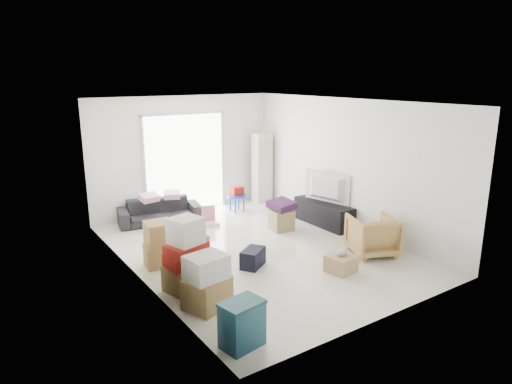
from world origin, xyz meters
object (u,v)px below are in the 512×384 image
(television, at_px, (324,199))
(armchair, at_px, (373,233))
(ac_tower, at_px, (262,168))
(ottoman, at_px, (281,220))
(tv_console, at_px, (323,213))
(sofa, at_px, (159,207))
(wood_crate, at_px, (341,264))
(kids_table, at_px, (237,194))
(storage_bins, at_px, (242,324))

(television, bearing_deg, armchair, 153.87)
(ac_tower, height_order, television, ac_tower)
(television, bearing_deg, ottoman, 63.23)
(armchair, bearing_deg, ottoman, -53.07)
(tv_console, bearing_deg, armchair, -103.27)
(television, height_order, armchair, armchair)
(sofa, bearing_deg, armchair, -45.82)
(ac_tower, bearing_deg, tv_console, -88.73)
(television, relative_size, wood_crate, 2.71)
(kids_table, bearing_deg, sofa, 173.22)
(tv_console, relative_size, ottoman, 3.47)
(sofa, xyz_separation_m, storage_bins, (-1.02, -4.99, -0.05))
(tv_console, relative_size, kids_table, 2.48)
(television, bearing_deg, ac_tower, -11.60)
(ac_tower, xyz_separation_m, armchair, (-0.36, -4.01, -0.48))
(tv_console, height_order, kids_table, kids_table)
(armchair, xyz_separation_m, kids_table, (-0.62, 3.64, 0.03))
(ottoman, xyz_separation_m, kids_table, (-0.07, 1.65, 0.21))
(ac_tower, relative_size, tv_console, 1.18)
(television, relative_size, armchair, 1.42)
(tv_console, distance_m, ottoman, 0.99)
(ac_tower, distance_m, ottoman, 2.31)
(tv_console, distance_m, wood_crate, 2.44)
(tv_console, xyz_separation_m, kids_table, (-1.03, 1.89, 0.18))
(tv_console, xyz_separation_m, ottoman, (-0.96, 0.24, -0.03))
(storage_bins, bearing_deg, armchair, 18.04)
(television, relative_size, sofa, 0.64)
(television, distance_m, kids_table, 2.16)
(sofa, bearing_deg, wood_crate, -58.70)
(ottoman, bearing_deg, kids_table, 92.47)
(ac_tower, relative_size, television, 1.56)
(tv_console, relative_size, armchair, 1.88)
(tv_console, relative_size, television, 1.32)
(armchair, relative_size, wood_crate, 1.91)
(sofa, height_order, armchair, armchair)
(ac_tower, bearing_deg, ottoman, -114.17)
(sofa, xyz_separation_m, wood_crate, (1.47, -4.10, -0.21))
(television, height_order, sofa, sofa)
(tv_console, bearing_deg, ac_tower, 91.27)
(ac_tower, xyz_separation_m, television, (0.05, -2.26, -0.31))
(tv_console, height_order, ottoman, tv_console)
(armchair, xyz_separation_m, wood_crate, (-1.00, -0.24, -0.26))
(armchair, height_order, kids_table, armchair)
(armchair, bearing_deg, tv_console, -81.67)
(television, height_order, ottoman, television)
(television, bearing_deg, wood_crate, 131.79)
(kids_table, bearing_deg, armchair, -80.39)
(sofa, height_order, storage_bins, sofa)
(storage_bins, xyz_separation_m, ottoman, (2.94, 3.12, -0.08))
(sofa, bearing_deg, tv_console, -24.63)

